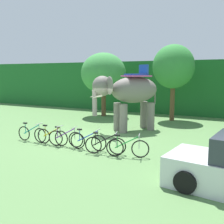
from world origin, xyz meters
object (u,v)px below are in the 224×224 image
Objects in this scene: bike_teal at (32,134)px; bike_green at (127,148)px; tree_center_right at (173,67)px; bike_blue at (88,141)px; bike_yellow at (52,136)px; bike_purple at (66,138)px; elephant at (129,92)px; tree_far_left at (103,73)px; bike_black at (105,145)px.

bike_teal is 5.10m from bike_green.
bike_blue is at bearing -99.24° from tree_center_right.
bike_yellow is 0.75m from bike_purple.
elephant is 4.94m from bike_purple.
elephant is (3.83, -4.02, -1.07)m from tree_far_left.
tree_center_right is 10.54m from bike_teal.
tree_far_left is at bearing -175.41° from tree_center_right.
bike_yellow is (-3.37, -8.88, -3.33)m from tree_center_right.
tree_far_left is 2.86× the size of bike_purple.
bike_green is at bearing -1.69° from bike_teal.
tree_center_right is 3.07× the size of bike_teal.
tree_center_right reaches higher than bike_black.
bike_yellow is at bearing -179.20° from bike_purple.
bike_teal is at bearing 177.27° from bike_black.
bike_purple is at bearing 177.27° from bike_green.
tree_center_right is 1.35× the size of elephant.
elephant is at bearing 101.05° from bike_black.
bike_black is at bearing -11.31° from bike_blue.
tree_far_left is 2.83× the size of bike_yellow.
tree_center_right is 3.19× the size of bike_green.
tree_center_right is at bearing 62.42° from bike_teal.
tree_far_left is 5.27m from tree_center_right.
tree_center_right is 3.07× the size of bike_blue.
bike_yellow is 1.04× the size of bike_black.
bike_yellow is at bearing 177.95° from bike_green.
elephant is at bearing 89.48° from bike_blue.
tree_center_right is 3.07× the size of bike_yellow.
bike_black is (4.13, -0.20, 0.00)m from bike_teal.
bike_yellow and bike_purple have the same top height.
elephant is 5.77m from bike_teal.
elephant reaches higher than bike_purple.
tree_far_left is 9.70m from bike_blue.
bike_yellow is 2.88m from bike_black.
tree_far_left reaches higher than bike_blue.
bike_teal is at bearing -117.58° from tree_center_right.
bike_teal is at bearing 179.40° from bike_yellow.
tree_far_left is 10.71m from bike_green.
bike_purple is (-1.23, -4.43, -1.82)m from elephant.
bike_green is (3.09, -0.15, 0.00)m from bike_purple.
tree_center_right is at bearing 73.49° from bike_purple.
bike_blue is 0.96m from bike_black.
bike_blue is at bearing -90.52° from elephant.
elephant is at bearing 53.89° from bike_teal.
tree_center_right is at bearing 4.59° from tree_far_left.
bike_purple is (0.75, 0.01, 0.00)m from bike_yellow.
elephant is 2.27× the size of bike_blue.
bike_blue is (1.93, 0.00, 0.00)m from bike_yellow.
tree_far_left is 0.92× the size of tree_center_right.
bike_blue is 1.04× the size of bike_black.
elephant is 2.27× the size of bike_yellow.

